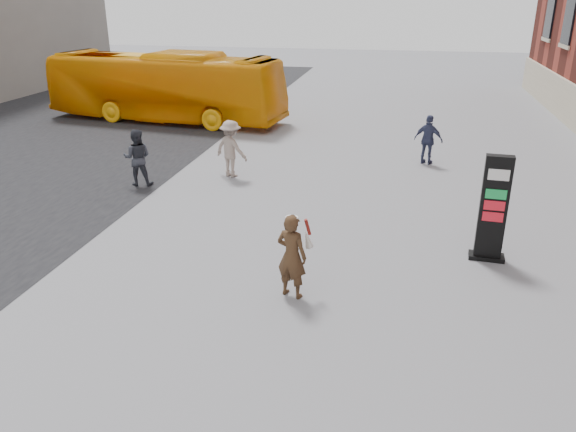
% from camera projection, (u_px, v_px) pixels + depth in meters
% --- Properties ---
extents(ground, '(100.00, 100.00, 0.00)m').
position_uv_depth(ground, '(281.00, 288.00, 11.40)').
color(ground, '#9E9EA3').
extents(info_pylon, '(0.80, 0.44, 2.40)m').
position_uv_depth(info_pylon, '(493.00, 209.00, 12.21)').
color(info_pylon, black).
rests_on(info_pylon, ground).
extents(woman, '(0.78, 0.75, 1.73)m').
position_uv_depth(woman, '(292.00, 255.00, 10.81)').
color(woman, '#432D19').
rests_on(woman, ground).
extents(bus, '(11.36, 4.06, 3.10)m').
position_uv_depth(bus, '(165.00, 87.00, 25.51)').
color(bus, orange).
rests_on(bus, road).
extents(pedestrian_a, '(0.99, 0.85, 1.75)m').
position_uv_depth(pedestrian_a, '(137.00, 157.00, 17.14)').
color(pedestrian_a, '#2F313A').
rests_on(pedestrian_a, ground).
extents(pedestrian_b, '(1.35, 1.08, 1.83)m').
position_uv_depth(pedestrian_b, '(231.00, 149.00, 17.94)').
color(pedestrian_b, gray).
rests_on(pedestrian_b, ground).
extents(pedestrian_c, '(1.08, 0.73, 1.70)m').
position_uv_depth(pedestrian_c, '(428.00, 140.00, 19.27)').
color(pedestrian_c, '#343A5A').
rests_on(pedestrian_c, ground).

